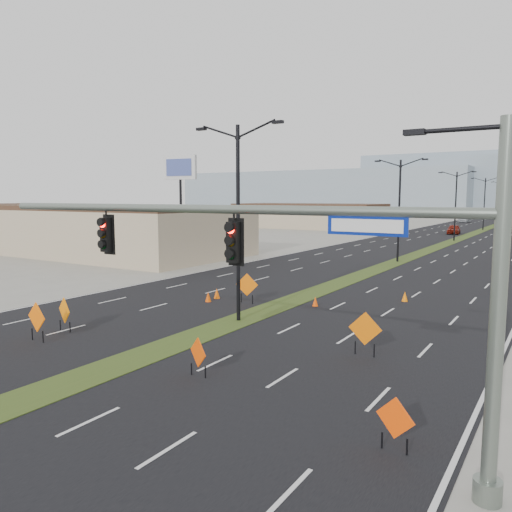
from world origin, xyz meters
The scene contains 27 objects.
ground centered at (0.00, 0.00, 0.00)m, with size 600.00×600.00×0.00m, color gray.
road_surface centered at (0.00, 100.00, 0.00)m, with size 25.00×400.00×0.02m, color black.
median_strip centered at (0.00, 100.00, 0.00)m, with size 2.00×400.00×0.04m, color #354B1A.
building_sw_near centered at (-35.00, 30.00, 2.50)m, with size 40.00×16.00×5.00m, color tan.
building_sw_far centered at (-32.00, 85.00, 2.25)m, with size 30.00×14.00×4.50m, color tan.
mesa_west centered at (-120.00, 280.00, 11.00)m, with size 180.00×50.00×22.00m, color #879AA7.
mesa_backdrop centered at (-30.00, 320.00, 16.00)m, with size 140.00×50.00×32.00m, color #879AA7.
signal_mast centered at (8.56, 2.00, 4.79)m, with size 16.30×0.60×8.00m.
streetlight_0 centered at (0.00, 12.00, 5.42)m, with size 5.15×0.24×10.02m.
streetlight_1 centered at (0.00, 40.00, 5.42)m, with size 5.15×0.24×10.02m.
streetlight_2 centered at (0.00, 68.00, 5.42)m, with size 5.15×0.24×10.02m.
streetlight_3 centered at (0.00, 96.00, 5.42)m, with size 5.15×0.24×10.02m.
streetlight_4 centered at (0.00, 124.00, 5.42)m, with size 5.15×0.24×10.02m.
car_left centered at (-2.75, 82.14, 0.83)m, with size 1.95×4.84×1.65m, color maroon.
car_mid centered at (3.06, 100.66, 0.80)m, with size 1.68×4.83×1.59m, color black.
car_far centered at (-8.40, 125.45, 0.80)m, with size 2.24×5.52×1.60m, color #B7BCC1.
construction_sign_0 centered at (-5.47, 4.11, 1.06)m, with size 1.35×0.16×1.80m.
construction_sign_1 centered at (-5.88, 5.85, 0.98)m, with size 1.21×0.38×1.66m.
construction_sign_2 centered at (-2.00, 15.84, 1.09)m, with size 1.32×0.48×1.84m.
construction_sign_3 centered at (3.36, 4.52, 0.85)m, with size 1.02×0.46×1.45m.
construction_sign_4 centered at (10.91, 3.00, 0.85)m, with size 1.07×0.31×1.46m.
construction_sign_5 centered at (7.57, 9.98, 1.08)m, with size 1.37×0.15×1.83m.
cone_0 centered at (-4.38, 15.99, 0.34)m, with size 0.40×0.40×0.67m, color #E75604.
cone_1 centered at (1.87, 17.29, 0.29)m, with size 0.35×0.35×0.58m, color #F34A05.
cone_2 centered at (5.96, 21.48, 0.32)m, with size 0.38×0.38×0.63m, color orange.
cone_3 centered at (-4.24, 14.90, 0.32)m, with size 0.38×0.38×0.64m, color #DF4904.
pole_sign_west centered at (-16.64, 26.85, 8.41)m, with size 3.35×0.89×10.25m.
Camera 1 is at (14.34, -8.98, 6.44)m, focal length 35.00 mm.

